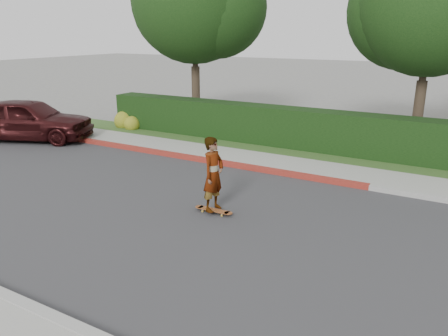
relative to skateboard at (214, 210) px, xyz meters
The scene contains 13 objects.
ground 1.96m from the skateboard, 17.59° to the right, with size 120.00×120.00×0.00m, color slate.
road 1.96m from the skateboard, 17.59° to the right, with size 60.00×8.00×0.01m, color #2D2D30.
curb_far 3.97m from the skateboard, 61.98° to the left, with size 60.00×0.20×0.15m, color #9E9E99.
curb_red_section 4.70m from the skateboard, 131.77° to the left, with size 12.00×0.21×0.15m, color maroon.
sidewalk_far 4.79m from the skateboard, 67.05° to the left, with size 60.00×1.60×0.12m, color gray.
planting_strip 6.29m from the skateboard, 72.74° to the left, with size 60.00×1.60×0.10m, color #2D4C1E.
hedge 6.74m from the skateboard, 99.73° to the left, with size 15.00×1.00×1.50m, color black.
flowering_shrub 10.20m from the skateboard, 142.96° to the left, with size 1.40×1.00×0.90m.
tree_left 11.15m from the skateboard, 124.90° to the left, with size 5.99×5.21×8.00m.
tree_center 10.41m from the skateboard, 68.69° to the left, with size 5.66×4.84×7.44m.
skateboard is the anchor object (origin of this frame).
skateboarder 0.90m from the skateboard, ahead, with size 0.64×0.42×1.77m, color white.
car_maroon 10.52m from the skateboard, 164.87° to the left, with size 1.97×4.89×1.66m, color #341011.
Camera 1 is at (3.09, -7.62, 4.14)m, focal length 35.00 mm.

